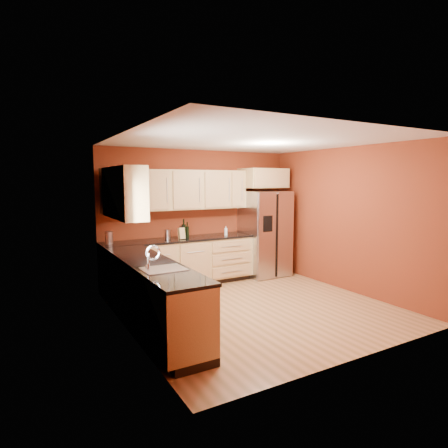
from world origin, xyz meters
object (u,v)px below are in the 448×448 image
at_px(knife_block, 181,233).
at_px(soap_dispenser, 226,231).
at_px(wine_bottle_a, 187,230).
at_px(refrigerator, 265,233).
at_px(canister_left, 168,235).

relative_size(knife_block, soap_dispenser, 1.14).
distance_m(wine_bottle_a, knife_block, 0.19).
bearing_deg(refrigerator, canister_left, 177.80).
relative_size(canister_left, knife_block, 0.85).
height_order(canister_left, soap_dispenser, soap_dispenser).
height_order(wine_bottle_a, soap_dispenser, wine_bottle_a).
relative_size(wine_bottle_a, soap_dispenser, 1.64).
bearing_deg(soap_dispenser, knife_block, 179.74).
relative_size(canister_left, soap_dispenser, 0.97).
distance_m(canister_left, knife_block, 0.26).
height_order(refrigerator, knife_block, refrigerator).
relative_size(refrigerator, canister_left, 10.14).
distance_m(refrigerator, soap_dispenser, 0.96).
xyz_separation_m(canister_left, knife_block, (0.24, -0.09, 0.02)).
relative_size(wine_bottle_a, knife_block, 1.44).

